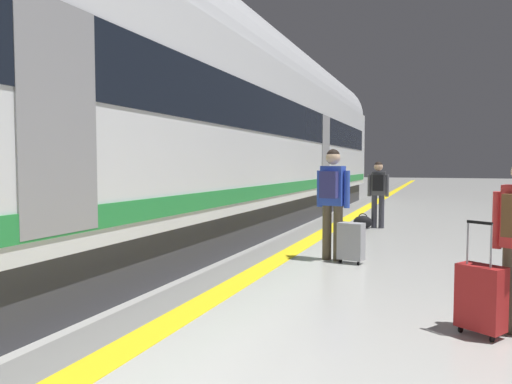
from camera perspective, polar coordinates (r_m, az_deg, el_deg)
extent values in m
cube|color=yellow|center=(8.30, 4.44, -7.10)|extent=(0.36, 80.00, 0.01)
cube|color=slate|center=(8.40, 2.17, -6.96)|extent=(0.65, 80.00, 0.01)
cube|color=#38383D|center=(8.59, -10.59, -4.45)|extent=(2.67, 25.91, 0.70)
cube|color=silver|center=(8.53, -10.72, 7.61)|extent=(2.90, 26.99, 2.90)
cylinder|color=silver|center=(8.75, -10.82, 16.79)|extent=(2.84, 26.45, 2.84)
cube|color=black|center=(8.57, -10.75, 9.95)|extent=(2.93, 25.37, 0.80)
cube|color=#268C3F|center=(8.52, -10.64, -0.12)|extent=(2.94, 26.45, 0.24)
cone|color=silver|center=(22.47, 9.80, 4.28)|extent=(2.75, 2.60, 2.75)
cube|color=gray|center=(4.41, -22.71, 8.24)|extent=(0.02, 0.90, 2.00)
cube|color=gray|center=(13.64, 8.47, 4.95)|extent=(0.02, 0.90, 2.00)
cylinder|color=brown|center=(4.85, 28.35, -10.39)|extent=(0.13, 0.13, 0.77)
cylinder|color=red|center=(4.78, 27.19, -3.04)|extent=(0.08, 0.08, 0.52)
cube|color=#A51E1E|center=(4.66, 25.59, -11.42)|extent=(0.44, 0.39, 0.56)
cube|color=#A51E1E|center=(4.78, 26.26, -11.95)|extent=(0.27, 0.18, 0.31)
cylinder|color=black|center=(4.76, 23.54, -14.98)|extent=(0.05, 0.06, 0.06)
cylinder|color=black|center=(4.63, 26.70, -15.58)|extent=(0.05, 0.06, 0.06)
cylinder|color=gray|center=(4.57, 24.25, -5.63)|extent=(0.02, 0.02, 0.38)
cylinder|color=gray|center=(4.47, 26.59, -5.88)|extent=(0.02, 0.02, 0.38)
cube|color=black|center=(4.49, 25.47, -3.36)|extent=(0.20, 0.14, 0.02)
cylinder|color=brown|center=(7.57, 8.59, -4.84)|extent=(0.14, 0.14, 0.87)
cylinder|color=brown|center=(7.50, 9.90, -4.93)|extent=(0.14, 0.14, 0.87)
cube|color=blue|center=(7.46, 9.29, 0.76)|extent=(0.38, 0.26, 0.62)
cylinder|color=blue|center=(7.56, 7.73, 0.41)|extent=(0.09, 0.09, 0.58)
cylinder|color=blue|center=(7.39, 10.95, 0.32)|extent=(0.09, 0.09, 0.58)
sphere|color=beige|center=(7.46, 9.33, 4.16)|extent=(0.23, 0.23, 0.23)
sphere|color=black|center=(7.46, 9.33, 4.36)|extent=(0.21, 0.21, 0.21)
cube|color=navy|center=(7.32, 8.84, 0.87)|extent=(0.29, 0.19, 0.41)
cube|color=#9E9EA3|center=(7.34, 11.45, -5.85)|extent=(0.42, 0.29, 0.56)
cube|color=#9E9EA3|center=(7.46, 11.77, -6.25)|extent=(0.31, 0.08, 0.31)
cylinder|color=black|center=(7.39, 10.19, -8.22)|extent=(0.03, 0.06, 0.06)
cylinder|color=black|center=(7.29, 12.28, -8.41)|extent=(0.03, 0.06, 0.06)
cylinder|color=#383842|center=(11.54, 14.12, -2.31)|extent=(0.13, 0.13, 0.78)
cylinder|color=#383842|center=(11.53, 14.95, -2.33)|extent=(0.13, 0.13, 0.78)
cube|color=#4C4C51|center=(11.49, 14.59, 1.00)|extent=(0.33, 0.21, 0.56)
cylinder|color=#4C4C51|center=(11.51, 13.57, 0.79)|extent=(0.08, 0.08, 0.52)
cylinder|color=#4C4C51|center=(11.49, 15.60, 0.76)|extent=(0.08, 0.08, 0.52)
sphere|color=tan|center=(11.48, 14.62, 3.00)|extent=(0.20, 0.20, 0.20)
sphere|color=black|center=(11.48, 14.62, 3.11)|extent=(0.19, 0.19, 0.19)
cube|color=black|center=(11.35, 14.56, 1.07)|extent=(0.25, 0.15, 0.37)
ellipsoid|color=black|center=(11.41, 12.81, -3.57)|extent=(0.44, 0.26, 0.30)
torus|color=black|center=(11.40, 12.82, -3.07)|extent=(0.22, 0.02, 0.22)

